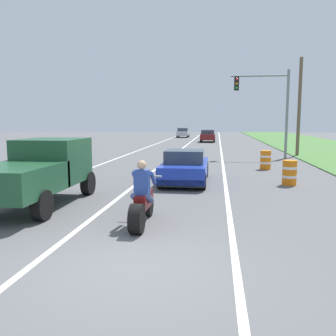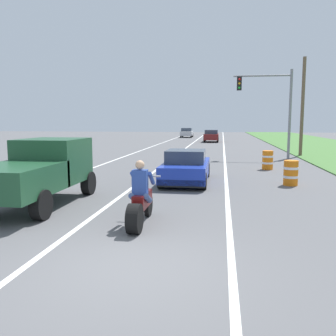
% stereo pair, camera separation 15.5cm
% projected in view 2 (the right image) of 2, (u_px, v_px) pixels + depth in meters
% --- Properties ---
extents(ground_plane, '(160.00, 160.00, 0.00)m').
position_uv_depth(ground_plane, '(129.00, 266.00, 6.34)').
color(ground_plane, '#565659').
extents(lane_stripe_left_solid, '(0.14, 120.00, 0.01)m').
position_uv_depth(lane_stripe_left_solid, '(127.00, 156.00, 26.75)').
color(lane_stripe_left_solid, white).
rests_on(lane_stripe_left_solid, ground).
extents(lane_stripe_right_solid, '(0.14, 120.00, 0.01)m').
position_uv_depth(lane_stripe_right_solid, '(225.00, 157.00, 25.69)').
color(lane_stripe_right_solid, white).
rests_on(lane_stripe_right_solid, ground).
extents(lane_stripe_centre_dashed, '(0.14, 120.00, 0.01)m').
position_uv_depth(lane_stripe_centre_dashed, '(175.00, 156.00, 26.22)').
color(lane_stripe_centre_dashed, white).
rests_on(lane_stripe_centre_dashed, ground).
extents(motorcycle_with_rider, '(0.70, 2.21, 1.62)m').
position_uv_depth(motorcycle_with_rider, '(140.00, 202.00, 8.72)').
color(motorcycle_with_rider, black).
rests_on(motorcycle_with_rider, ground).
extents(sports_car_blue, '(1.84, 4.30, 1.37)m').
position_uv_depth(sports_car_blue, '(186.00, 167.00, 15.05)').
color(sports_car_blue, '#1E38B2').
rests_on(sports_car_blue, ground).
extents(pickup_truck_left_lane_dark_green, '(2.02, 4.80, 1.98)m').
position_uv_depth(pickup_truck_left_lane_dark_green, '(40.00, 169.00, 10.90)').
color(pickup_truck_left_lane_dark_green, '#1E4C2D').
rests_on(pickup_truck_left_lane_dark_green, ground).
extents(traffic_light_mast_near, '(3.92, 0.34, 6.00)m').
position_uv_depth(traffic_light_mast_near, '(273.00, 100.00, 24.38)').
color(traffic_light_mast_near, gray).
rests_on(traffic_light_mast_near, ground).
extents(utility_pole_roadside, '(0.24, 0.24, 7.09)m').
position_uv_depth(utility_pole_roadside, '(302.00, 107.00, 25.91)').
color(utility_pole_roadside, brown).
rests_on(utility_pole_roadside, ground).
extents(construction_barrel_nearest, '(0.58, 0.58, 1.00)m').
position_uv_depth(construction_barrel_nearest, '(291.00, 173.00, 14.32)').
color(construction_barrel_nearest, orange).
rests_on(construction_barrel_nearest, ground).
extents(construction_barrel_mid, '(0.58, 0.58, 1.00)m').
position_uv_depth(construction_barrel_mid, '(268.00, 160.00, 19.06)').
color(construction_barrel_mid, orange).
rests_on(construction_barrel_mid, ground).
extents(distant_car_far_ahead, '(1.80, 4.00, 1.50)m').
position_uv_depth(distant_car_far_ahead, '(211.00, 136.00, 44.41)').
color(distant_car_far_ahead, maroon).
rests_on(distant_car_far_ahead, ground).
extents(distant_car_further_ahead, '(1.80, 4.00, 1.50)m').
position_uv_depth(distant_car_further_ahead, '(187.00, 133.00, 57.02)').
color(distant_car_further_ahead, '#B2B2B7').
rests_on(distant_car_further_ahead, ground).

